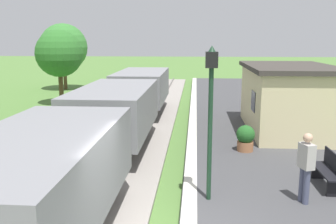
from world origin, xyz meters
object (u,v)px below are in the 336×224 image
(potted_planter, at_px, (245,138))
(tree_field_distant, at_px, (64,47))
(bench_down_platform, at_px, (257,99))
(bench_near_hut, at_px, (330,170))
(person_waiting, at_px, (306,165))
(freight_train, at_px, (116,114))
(tree_field_left, at_px, (59,54))
(lamp_post_near, at_px, (211,96))
(station_hut, at_px, (288,98))

(potted_planter, relative_size, tree_field_distant, 0.17)
(bench_down_platform, bearing_deg, tree_field_distant, 150.15)
(bench_near_hut, height_order, person_waiting, person_waiting)
(bench_near_hut, height_order, bench_down_platform, same)
(freight_train, relative_size, bench_near_hut, 12.93)
(freight_train, xyz_separation_m, potted_planter, (4.66, -0.47, -0.67))
(person_waiting, distance_m, tree_field_left, 17.78)
(bench_down_platform, xyz_separation_m, lamp_post_near, (-3.18, -12.47, 2.08))
(freight_train, xyz_separation_m, lamp_post_near, (3.26, -4.48, 1.41))
(person_waiting, bearing_deg, tree_field_distant, -76.56)
(tree_field_left, bearing_deg, lamp_post_near, -57.42)
(bench_down_platform, relative_size, tree_field_distant, 0.28)
(tree_field_left, bearing_deg, tree_field_distant, 108.00)
(bench_down_platform, xyz_separation_m, potted_planter, (-1.78, -8.45, 0.00))
(person_waiting, relative_size, tree_field_left, 0.37)
(lamp_post_near, xyz_separation_m, tree_field_distant, (-11.02, 20.62, 0.61))
(potted_planter, xyz_separation_m, lamp_post_near, (-1.40, -4.01, 2.08))
(station_hut, xyz_separation_m, potted_planter, (-2.14, -3.10, -0.93))
(freight_train, bearing_deg, station_hut, 21.15)
(station_hut, height_order, lamp_post_near, lamp_post_near)
(station_hut, xyz_separation_m, person_waiting, (-1.29, -7.13, -0.47))
(freight_train, height_order, tree_field_distant, tree_field_distant)
(tree_field_distant, bearing_deg, potted_planter, -53.19)
(lamp_post_near, relative_size, tree_field_left, 0.79)
(tree_field_distant, bearing_deg, tree_field_left, -72.00)
(bench_down_platform, bearing_deg, lamp_post_near, -104.33)
(person_waiting, bearing_deg, station_hut, -119.56)
(person_waiting, xyz_separation_m, tree_field_distant, (-13.28, 20.63, 2.23))
(person_waiting, height_order, tree_field_left, tree_field_left)
(bench_down_platform, height_order, tree_field_left, tree_field_left)
(bench_down_platform, height_order, tree_field_distant, tree_field_distant)
(bench_near_hut, distance_m, person_waiting, 1.43)
(station_hut, distance_m, lamp_post_near, 8.03)
(potted_planter, height_order, tree_field_left, tree_field_left)
(tree_field_left, relative_size, tree_field_distant, 0.87)
(bench_down_platform, distance_m, lamp_post_near, 13.04)
(bench_near_hut, distance_m, tree_field_distant, 24.39)
(station_hut, bearing_deg, tree_field_distant, 137.16)
(bench_near_hut, xyz_separation_m, person_waiting, (-0.93, -0.99, 0.46))
(station_hut, bearing_deg, bench_down_platform, 93.82)
(tree_field_distant, bearing_deg, station_hut, -42.84)
(person_waiting, xyz_separation_m, lamp_post_near, (-2.26, 0.01, 1.62))
(bench_near_hut, height_order, lamp_post_near, lamp_post_near)
(bench_near_hut, bearing_deg, tree_field_left, 133.13)
(station_hut, height_order, bench_down_platform, station_hut)
(station_hut, relative_size, tree_field_distant, 1.09)
(potted_planter, bearing_deg, tree_field_left, 136.29)
(bench_near_hut, relative_size, potted_planter, 1.64)
(station_hut, xyz_separation_m, lamp_post_near, (-3.54, -7.11, 1.15))
(bench_down_platform, bearing_deg, bench_near_hut, -90.00)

